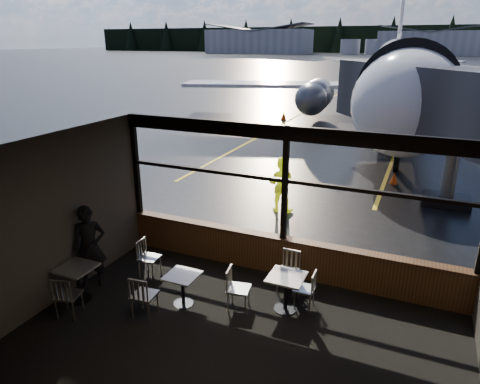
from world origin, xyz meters
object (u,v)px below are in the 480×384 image
Objects in this scene: jet_bridge at (458,140)px; chair_mid_s at (144,295)px; chair_mid_w at (149,258)px; passenger at (90,247)px; cafe_table_left at (78,283)px; cone_nose at (394,178)px; cone_wing at (284,116)px; airliner at (404,34)px; cafe_table_mid at (183,290)px; cafe_table_near at (286,293)px; chair_near_n at (288,272)px; chair_near_e at (305,289)px; ground_crew at (281,184)px; chair_near_w at (239,289)px; chair_left_s at (68,295)px.

jet_bridge is 10.06m from chair_mid_s.
passenger reaches higher than chair_mid_w.
cone_nose is at bearing 63.60° from cafe_table_left.
cafe_table_left is at bearing -82.81° from cone_wing.
cafe_table_mid is (-2.13, -24.25, -5.25)m from airliner.
cafe_table_near is at bearing -30.04° from passenger.
cone_nose is (1.49, 8.81, -0.25)m from chair_near_n.
passenger is at bearing -176.20° from cafe_table_mid.
cone_nose is at bearing 20.90° from passenger.
airliner is at bearing 94.82° from cone_nose.
cafe_table_mid is (-5.08, -7.51, -2.05)m from jet_bridge.
chair_near_e is at bearing 38.97° from cafe_table_near.
cafe_table_near is at bearing 128.30° from chair_near_e.
ground_crew reaches higher than cafe_table_left.
chair_near_w is at bearing 115.99° from chair_near_e.
cafe_table_left is at bearing -118.50° from passenger.
chair_near_e is at bearing 20.36° from cafe_table_left.
chair_near_w is (1.11, 0.31, 0.11)m from cafe_table_mid.
chair_mid_s is at bearing 81.33° from ground_crew.
chair_left_s reaches higher than chair_near_e.
jet_bridge is at bearing -116.42° from chair_near_n.
chair_near_e is 0.90× the size of chair_left_s.
passenger is 1.06× the size of ground_crew.
cone_nose is (5.18, 11.40, -0.25)m from chair_left_s.
passenger is (-0.13, 0.57, 0.55)m from cafe_table_left.
ground_crew is (-4.90, -1.71, -1.51)m from jet_bridge.
chair_mid_s is (-0.49, -0.64, 0.12)m from cafe_table_mid.
chair_mid_s reaches higher than chair_near_w.
passenger is at bearing 21.84° from chair_near_n.
cafe_table_left is 6.93m from ground_crew.
jet_bridge is at bearing -85.14° from airliner.
chair_near_n is 1.00× the size of chair_left_s.
passenger is (-0.35, 1.08, 0.48)m from chair_left_s.
cone_nose is at bearing 151.27° from chair_mid_w.
chair_mid_s reaches higher than chair_near_n.
chair_near_n is at bearing -99.58° from cone_nose.
cafe_table_left is 1.83× the size of cone_nose.
cafe_table_mid is at bearing 38.05° from chair_near_n.
jet_bridge is 17.74m from cone_wing.
cone_wing is at bearing -167.43° from airliner.
chair_mid_w is (-2.41, 0.38, -0.00)m from chair_near_w.
jet_bridge is 12.11× the size of chair_mid_w.
cafe_table_near is at bearing 101.34° from chair_near_w.
chair_mid_s is 1.69× the size of cone_wing.
chair_mid_s reaches higher than cafe_table_mid.
chair_mid_s is at bearing -152.48° from cafe_table_near.
jet_bridge is 6.19× the size of ground_crew.
chair_near_e reaches higher than cafe_table_near.
airliner is 39.89× the size of chair_near_n.
ground_crew is (0.67, 6.44, 0.42)m from chair_mid_s.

